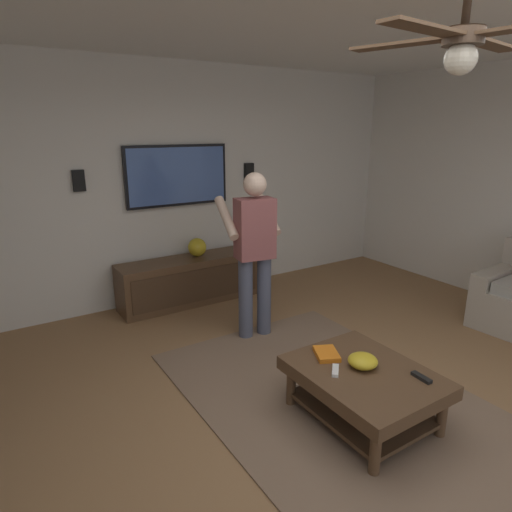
{
  "coord_description": "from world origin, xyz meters",
  "views": [
    {
      "loc": [
        -1.9,
        1.92,
        2.04
      ],
      "look_at": [
        1.18,
        -0.05,
        0.97
      ],
      "focal_mm": 31.01,
      "sensor_mm": 36.0,
      "label": 1
    }
  ],
  "objects_px": {
    "remote_white": "(335,371)",
    "wall_speaker_right": "(79,181)",
    "coffee_table": "(363,383)",
    "ceiling_fan": "(462,43)",
    "book": "(327,354)",
    "wall_speaker_left": "(249,172)",
    "vase_round": "(197,247)",
    "remote_black": "(421,377)",
    "person_standing": "(254,246)",
    "media_console": "(190,280)",
    "tv": "(177,175)",
    "bowl": "(363,361)"
  },
  "relations": [
    {
      "from": "vase_round",
      "to": "media_console",
      "type": "bearing_deg",
      "value": 104.69
    },
    {
      "from": "tv",
      "to": "person_standing",
      "type": "distance_m",
      "value": 1.52
    },
    {
      "from": "book",
      "to": "media_console",
      "type": "bearing_deg",
      "value": 25.36
    },
    {
      "from": "bowl",
      "to": "remote_black",
      "type": "bearing_deg",
      "value": -146.07
    },
    {
      "from": "coffee_table",
      "to": "remote_white",
      "type": "relative_size",
      "value": 6.67
    },
    {
      "from": "wall_speaker_left",
      "to": "wall_speaker_right",
      "type": "relative_size",
      "value": 1.0
    },
    {
      "from": "remote_black",
      "to": "ceiling_fan",
      "type": "bearing_deg",
      "value": 128.29
    },
    {
      "from": "remote_black",
      "to": "book",
      "type": "xyz_separation_m",
      "value": [
        0.58,
        0.33,
        0.01
      ]
    },
    {
      "from": "coffee_table",
      "to": "remote_black",
      "type": "distance_m",
      "value": 0.39
    },
    {
      "from": "media_console",
      "to": "tv",
      "type": "relative_size",
      "value": 1.36
    },
    {
      "from": "vase_round",
      "to": "wall_speaker_right",
      "type": "height_order",
      "value": "wall_speaker_right"
    },
    {
      "from": "media_console",
      "to": "ceiling_fan",
      "type": "xyz_separation_m",
      "value": [
        -3.18,
        -0.11,
        2.16
      ]
    },
    {
      "from": "book",
      "to": "wall_speaker_left",
      "type": "distance_m",
      "value": 3.06
    },
    {
      "from": "wall_speaker_left",
      "to": "media_console",
      "type": "bearing_deg",
      "value": 104.41
    },
    {
      "from": "remote_black",
      "to": "wall_speaker_right",
      "type": "relative_size",
      "value": 0.68
    },
    {
      "from": "wall_speaker_left",
      "to": "coffee_table",
      "type": "bearing_deg",
      "value": 163.23
    },
    {
      "from": "coffee_table",
      "to": "ceiling_fan",
      "type": "bearing_deg",
      "value": -177.34
    },
    {
      "from": "remote_black",
      "to": "wall_speaker_left",
      "type": "bearing_deg",
      "value": -8.13
    },
    {
      "from": "wall_speaker_right",
      "to": "wall_speaker_left",
      "type": "bearing_deg",
      "value": -90.0
    },
    {
      "from": "wall_speaker_right",
      "to": "book",
      "type": "bearing_deg",
      "value": -157.91
    },
    {
      "from": "book",
      "to": "ceiling_fan",
      "type": "xyz_separation_m",
      "value": [
        -0.74,
        -0.11,
        2.02
      ]
    },
    {
      "from": "person_standing",
      "to": "remote_white",
      "type": "xyz_separation_m",
      "value": [
        -1.49,
        0.27,
        -0.52
      ]
    },
    {
      "from": "media_console",
      "to": "vase_round",
      "type": "relative_size",
      "value": 7.73
    },
    {
      "from": "remote_black",
      "to": "wall_speaker_left",
      "type": "height_order",
      "value": "wall_speaker_left"
    },
    {
      "from": "media_console",
      "to": "wall_speaker_left",
      "type": "height_order",
      "value": "wall_speaker_left"
    },
    {
      "from": "book",
      "to": "wall_speaker_left",
      "type": "height_order",
      "value": "wall_speaker_left"
    },
    {
      "from": "person_standing",
      "to": "wall_speaker_left",
      "type": "distance_m",
      "value": 1.72
    },
    {
      "from": "remote_white",
      "to": "remote_black",
      "type": "bearing_deg",
      "value": -87.5
    },
    {
      "from": "person_standing",
      "to": "bowl",
      "type": "relative_size",
      "value": 7.8
    },
    {
      "from": "coffee_table",
      "to": "media_console",
      "type": "xyz_separation_m",
      "value": [
        2.73,
        0.09,
        -0.02
      ]
    },
    {
      "from": "bowl",
      "to": "wall_speaker_right",
      "type": "height_order",
      "value": "wall_speaker_right"
    },
    {
      "from": "person_standing",
      "to": "remote_white",
      "type": "height_order",
      "value": "person_standing"
    },
    {
      "from": "tv",
      "to": "wall_speaker_right",
      "type": "distance_m",
      "value": 1.09
    },
    {
      "from": "remote_white",
      "to": "wall_speaker_right",
      "type": "bearing_deg",
      "value": 62.82
    },
    {
      "from": "coffee_table",
      "to": "vase_round",
      "type": "relative_size",
      "value": 4.55
    },
    {
      "from": "tv",
      "to": "bowl",
      "type": "xyz_separation_m",
      "value": [
        -2.93,
        -0.11,
        -1.05
      ]
    },
    {
      "from": "remote_white",
      "to": "person_standing",
      "type": "bearing_deg",
      "value": 33.42
    },
    {
      "from": "bowl",
      "to": "wall_speaker_right",
      "type": "relative_size",
      "value": 0.96
    },
    {
      "from": "tv",
      "to": "wall_speaker_left",
      "type": "xyz_separation_m",
      "value": [
        0.01,
        -0.99,
        -0.01
      ]
    },
    {
      "from": "tv",
      "to": "bowl",
      "type": "distance_m",
      "value": 3.12
    },
    {
      "from": "remote_black",
      "to": "wall_speaker_right",
      "type": "height_order",
      "value": "wall_speaker_right"
    },
    {
      "from": "bowl",
      "to": "remote_black",
      "type": "relative_size",
      "value": 1.4
    },
    {
      "from": "bowl",
      "to": "vase_round",
      "type": "distance_m",
      "value": 2.73
    },
    {
      "from": "media_console",
      "to": "person_standing",
      "type": "height_order",
      "value": "person_standing"
    },
    {
      "from": "tv",
      "to": "remote_white",
      "type": "height_order",
      "value": "tv"
    },
    {
      "from": "remote_white",
      "to": "remote_black",
      "type": "relative_size",
      "value": 1.0
    },
    {
      "from": "ceiling_fan",
      "to": "coffee_table",
      "type": "bearing_deg",
      "value": 2.66
    },
    {
      "from": "person_standing",
      "to": "wall_speaker_right",
      "type": "xyz_separation_m",
      "value": [
        1.41,
        1.27,
        0.57
      ]
    },
    {
      "from": "coffee_table",
      "to": "vase_round",
      "type": "xyz_separation_m",
      "value": [
        2.77,
        -0.03,
        0.36
      ]
    },
    {
      "from": "book",
      "to": "vase_round",
      "type": "xyz_separation_m",
      "value": [
        2.47,
        -0.12,
        0.24
      ]
    }
  ]
}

